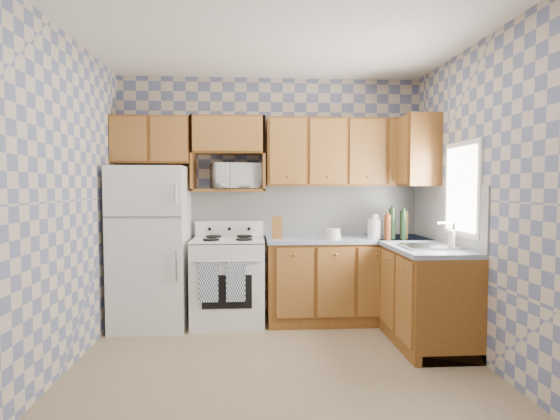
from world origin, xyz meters
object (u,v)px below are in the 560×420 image
object	(u,v)px
refrigerator	(151,247)
electric_kettle	(375,229)
stove_body	(229,282)
microwave	(236,176)

from	to	relation	value
refrigerator	electric_kettle	distance (m)	2.38
electric_kettle	stove_body	bearing A→B (deg)	175.44
stove_body	electric_kettle	size ratio (longest dim) A/B	4.33
microwave	electric_kettle	world-z (taller)	microwave
microwave	electric_kettle	distance (m)	1.62
stove_body	microwave	distance (m)	1.15
refrigerator	stove_body	xyz separation A→B (m)	(0.80, 0.03, -0.39)
microwave	refrigerator	bearing A→B (deg)	175.00
microwave	electric_kettle	xyz separation A→B (m)	(1.49, -0.29, -0.57)
stove_body	microwave	size ratio (longest dim) A/B	1.78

